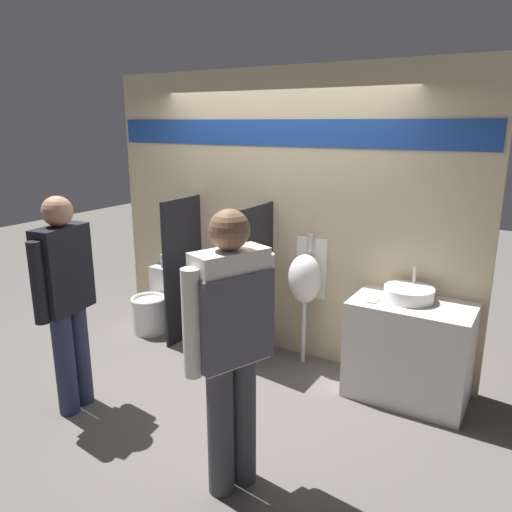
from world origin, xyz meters
name	(u,v)px	position (x,y,z in m)	size (l,w,h in m)	color
ground_plane	(247,369)	(0.00, 0.00, 0.00)	(16.00, 16.00, 0.00)	#5B5651
display_wall	(279,214)	(0.00, 0.60, 1.36)	(3.81, 0.07, 2.70)	beige
sink_counter	(409,351)	(1.38, 0.29, 0.41)	(0.95, 0.56, 0.83)	silver
sink_basin	(409,294)	(1.33, 0.35, 0.88)	(0.40, 0.40, 0.25)	white
cell_phone	(373,300)	(1.10, 0.18, 0.83)	(0.07, 0.14, 0.01)	#B7B7BC
divider_near_counter	(183,270)	(-0.93, 0.28, 0.74)	(0.03, 0.59, 1.49)	black
divider_mid	(256,284)	(-0.06, 0.28, 0.74)	(0.03, 0.59, 1.49)	black
urinal_near_counter	(227,265)	(-0.50, 0.43, 0.82)	(0.32, 0.30, 1.23)	silver
urinal_far	(305,279)	(0.37, 0.43, 0.82)	(0.32, 0.30, 1.23)	silver
toilet	(153,306)	(-1.37, 0.26, 0.27)	(0.39, 0.55, 0.81)	white
person_in_vest	(231,335)	(0.73, -1.33, 1.02)	(0.38, 0.58, 1.76)	#3D3D42
person_with_lanyard	(66,296)	(-0.84, -1.23, 0.94)	(0.25, 0.59, 1.70)	#282D4C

